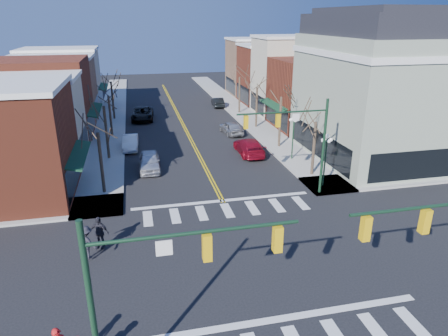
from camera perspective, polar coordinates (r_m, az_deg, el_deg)
ground at (r=22.43m, az=4.17°, el=-13.04°), size 160.00×160.00×0.00m
sidewalk_left at (r=39.89m, az=-16.52°, el=1.74°), size 3.50×70.00×0.15m
sidewalk_right at (r=42.29m, az=7.81°, el=3.48°), size 3.50×70.00×0.15m
bldg_left_stucco_a at (r=39.55m, az=-26.91°, el=5.74°), size 10.00×7.00×7.50m
bldg_left_brick_b at (r=47.08m, az=-24.87°, el=8.77°), size 10.00×9.00×8.50m
bldg_left_tan at (r=55.12m, az=-23.20°, el=10.13°), size 10.00×7.50×7.80m
bldg_left_stucco_b at (r=62.65m, az=-22.08°, el=11.55°), size 10.00×8.00×8.20m
bldg_right_brick_a at (r=49.14m, az=13.22°, el=10.25°), size 10.00×8.50×8.00m
bldg_right_stucco at (r=55.98m, az=9.87°, el=12.74°), size 10.00×7.00×10.00m
bldg_right_brick_b at (r=63.02m, az=7.22°, el=13.04°), size 10.00×8.00×8.50m
bldg_right_tan at (r=70.52m, az=5.00°, el=14.13°), size 10.00×8.00×9.00m
victorian_corner at (r=39.58m, az=21.91°, el=10.83°), size 12.25×14.25×13.30m
traffic_mast_near_left at (r=12.95m, az=-10.18°, el=-16.27°), size 6.60×0.28×7.20m
traffic_mast_far_right at (r=28.63m, az=10.86°, el=4.65°), size 6.60×0.28×7.20m
lamppost_corner at (r=31.19m, az=14.35°, el=2.34°), size 0.36×0.36×4.33m
lamppost_midblock at (r=36.84m, az=9.89°, el=5.46°), size 0.36×0.36×4.33m
tree_left_a at (r=30.63m, az=-17.13°, el=0.56°), size 0.24×0.24×4.76m
tree_left_b at (r=38.22m, az=-16.44°, el=4.78°), size 0.24×0.24×5.04m
tree_left_c at (r=46.03m, az=-15.93°, el=7.12°), size 0.24×0.24×4.55m
tree_left_d at (r=53.81m, az=-15.60°, el=9.22°), size 0.24×0.24×4.90m
tree_right_a at (r=33.60m, az=12.68°, el=2.62°), size 0.24×0.24×4.62m
tree_right_b at (r=40.60m, az=8.00°, el=6.44°), size 0.24×0.24×5.18m
tree_right_c at (r=48.01m, az=4.66°, el=8.55°), size 0.24×0.24×4.83m
tree_right_d at (r=55.54m, az=2.21°, el=10.33°), size 0.24×0.24×4.97m
car_left_near at (r=35.18m, az=-10.60°, el=0.94°), size 1.95×4.56×1.53m
car_left_mid at (r=41.24m, az=-13.23°, el=3.56°), size 1.63×4.25×1.38m
car_left_far at (r=53.10m, az=-11.57°, el=7.59°), size 3.08×5.94×1.60m
car_right_near at (r=38.66m, az=3.60°, el=3.07°), size 2.23×5.35×1.55m
car_right_mid at (r=45.52m, az=1.01°, el=5.78°), size 2.26×4.53×1.48m
car_right_far at (r=60.11m, az=-0.89°, el=9.39°), size 1.64×4.21×1.37m
pedestrian_dark_a at (r=23.81m, az=-17.40°, el=-8.75°), size 1.22×0.88×1.92m
pedestrian_dark_b at (r=23.05m, az=-19.05°, el=-10.02°), size 1.41×1.29×1.90m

